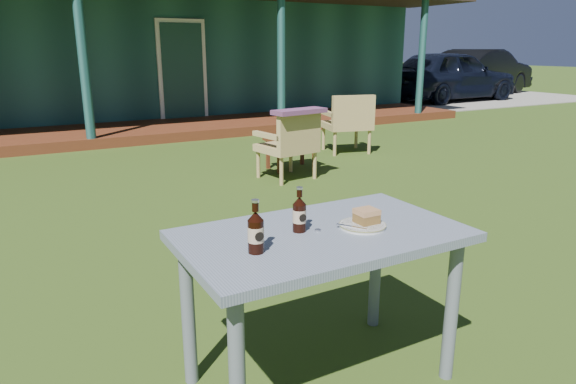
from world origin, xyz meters
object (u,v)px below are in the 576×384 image
cake_slice (366,216)px  cola_bottle_near (299,214)px  cafe_table (322,254)px  car_near (450,76)px  plate (363,225)px  cola_bottle_far (256,232)px  side_table (291,142)px  armchair_left (290,142)px  car_far (481,72)px  armchair_right (349,120)px

cake_slice → cola_bottle_near: size_ratio=0.47×
cafe_table → car_near: bearing=41.8°
cafe_table → cola_bottle_near: (-0.08, 0.05, 0.18)m
cafe_table → cola_bottle_near: 0.20m
plate → cola_bottle_far: (-0.53, -0.03, 0.08)m
car_near → side_table: 9.71m
plate → armchair_left: 3.69m
car_far → side_table: car_far is taller
plate → cola_bottle_near: size_ratio=1.05×
cafe_table → cake_slice: cake_slice is taller
cafe_table → side_table: 4.29m
car_near → cafe_table: bearing=129.2°
cola_bottle_near → cake_slice: bearing=-15.4°
cola_bottle_far → armchair_left: size_ratio=0.27×
cafe_table → armchair_left: bearing=62.8°
car_near → plate: car_near is taller
car_near → cafe_table: (-10.13, -9.06, -0.10)m
car_far → armchair_left: bearing=108.7°
car_near → cake_slice: bearing=129.9°
car_far → cola_bottle_far: 16.56m
cafe_table → armchair_right: armchair_right is taller
car_near → side_table: size_ratio=7.04×
cola_bottle_far → cake_slice: bearing=4.3°
cola_bottle_far → armchair_right: size_ratio=0.25×
cake_slice → cola_bottle_far: size_ratio=0.44×
cola_bottle_far → armchair_right: bearing=50.8°
side_table → plate: bearing=-115.2°
cafe_table → plate: bearing=-11.9°
car_far → cake_slice: bearing=116.0°
cafe_table → side_table: (1.98, 3.79, -0.28)m
cafe_table → side_table: cafe_table is taller
side_table → armchair_right: bearing=21.8°
cafe_table → armchair_left: armchair_left is taller
car_far → plate: size_ratio=21.42×
car_far → armchair_left: (-10.96, -6.86, -0.28)m
armchair_right → side_table: size_ratio=1.40×
cake_slice → side_table: (1.77, 3.82, -0.42)m
side_table → armchair_left: bearing=-120.2°
cola_bottle_near → cafe_table: bearing=-30.0°
cola_bottle_far → armchair_right: (3.55, 4.35, -0.33)m
plate → side_table: bearing=64.8°
armchair_right → car_far: bearing=32.0°
armchair_left → car_near: bearing=34.3°
cake_slice → cola_bottle_far: 0.55m
cafe_table → car_far: bearing=38.8°
plate → armchair_left: armchair_left is taller
plate → cola_bottle_far: size_ratio=0.97×
car_near → cafe_table: size_ratio=3.52×
cola_bottle_far → armchair_left: bearing=58.8°
car_near → side_table: (-8.14, -5.27, -0.38)m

